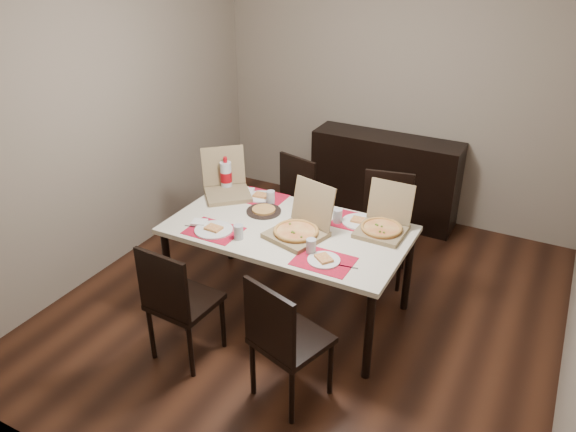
{
  "coord_description": "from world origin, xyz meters",
  "views": [
    {
      "loc": [
        1.59,
        -3.4,
        2.8
      ],
      "look_at": [
        -0.14,
        -0.11,
        0.85
      ],
      "focal_mm": 35.0,
      "sensor_mm": 36.0,
      "label": 1
    }
  ],
  "objects_px": {
    "chair_near_right": "(283,338)",
    "dining_table": "(288,235)",
    "soda_bottle": "(226,176)",
    "chair_far_left": "(289,203)",
    "dip_bowl": "(312,223)",
    "chair_near_left": "(177,300)",
    "sideboard": "(384,178)",
    "chair_far_right": "(385,222)",
    "pizza_box_center": "(299,229)"
  },
  "relations": [
    {
      "from": "dining_table",
      "to": "chair_near_left",
      "type": "xyz_separation_m",
      "value": [
        -0.4,
        -0.88,
        -0.17
      ]
    },
    {
      "from": "chair_far_right",
      "to": "soda_bottle",
      "type": "distance_m",
      "value": 1.42
    },
    {
      "from": "dining_table",
      "to": "dip_bowl",
      "type": "xyz_separation_m",
      "value": [
        0.14,
        0.13,
        0.08
      ]
    },
    {
      "from": "soda_bottle",
      "to": "dip_bowl",
      "type": "bearing_deg",
      "value": -13.98
    },
    {
      "from": "chair_near_left",
      "to": "chair_near_right",
      "type": "height_order",
      "value": "same"
    },
    {
      "from": "chair_near_right",
      "to": "chair_far_right",
      "type": "height_order",
      "value": "same"
    },
    {
      "from": "chair_near_left",
      "to": "chair_far_right",
      "type": "bearing_deg",
      "value": 63.02
    },
    {
      "from": "chair_far_left",
      "to": "pizza_box_center",
      "type": "xyz_separation_m",
      "value": [
        0.54,
        -0.86,
        0.3
      ]
    },
    {
      "from": "dip_bowl",
      "to": "soda_bottle",
      "type": "relative_size",
      "value": 0.36
    },
    {
      "from": "sideboard",
      "to": "dip_bowl",
      "type": "height_order",
      "value": "sideboard"
    },
    {
      "from": "chair_near_left",
      "to": "soda_bottle",
      "type": "xyz_separation_m",
      "value": [
        -0.39,
        1.24,
        0.37
      ]
    },
    {
      "from": "chair_far_left",
      "to": "chair_far_right",
      "type": "xyz_separation_m",
      "value": [
        0.9,
        0.07,
        0.0
      ]
    },
    {
      "from": "dining_table",
      "to": "chair_far_right",
      "type": "relative_size",
      "value": 1.94
    },
    {
      "from": "chair_far_right",
      "to": "dip_bowl",
      "type": "height_order",
      "value": "chair_far_right"
    },
    {
      "from": "chair_near_right",
      "to": "dining_table",
      "type": "bearing_deg",
      "value": 116.06
    },
    {
      "from": "sideboard",
      "to": "chair_near_right",
      "type": "xyz_separation_m",
      "value": [
        0.29,
        -2.77,
        0.06
      ]
    },
    {
      "from": "dip_bowl",
      "to": "sideboard",
      "type": "bearing_deg",
      "value": 89.91
    },
    {
      "from": "pizza_box_center",
      "to": "soda_bottle",
      "type": "xyz_separation_m",
      "value": [
        -0.92,
        0.43,
        0.07
      ]
    },
    {
      "from": "chair_far_left",
      "to": "dip_bowl",
      "type": "bearing_deg",
      "value": -50.64
    },
    {
      "from": "chair_near_right",
      "to": "soda_bottle",
      "type": "xyz_separation_m",
      "value": [
        -1.22,
        1.25,
        0.37
      ]
    },
    {
      "from": "dining_table",
      "to": "soda_bottle",
      "type": "height_order",
      "value": "soda_bottle"
    },
    {
      "from": "sideboard",
      "to": "chair_near_left",
      "type": "bearing_deg",
      "value": -101.03
    },
    {
      "from": "soda_bottle",
      "to": "sideboard",
      "type": "bearing_deg",
      "value": 58.73
    },
    {
      "from": "sideboard",
      "to": "pizza_box_center",
      "type": "distance_m",
      "value": 1.99
    },
    {
      "from": "chair_near_left",
      "to": "chair_near_right",
      "type": "xyz_separation_m",
      "value": [
        0.83,
        -0.01,
        0.0
      ]
    },
    {
      "from": "chair_near_left",
      "to": "dip_bowl",
      "type": "xyz_separation_m",
      "value": [
        0.54,
        1.0,
        0.25
      ]
    },
    {
      "from": "sideboard",
      "to": "chair_near_right",
      "type": "bearing_deg",
      "value": -83.95
    },
    {
      "from": "dining_table",
      "to": "chair_far_left",
      "type": "distance_m",
      "value": 0.91
    },
    {
      "from": "soda_bottle",
      "to": "chair_near_left",
      "type": "bearing_deg",
      "value": -72.51
    },
    {
      "from": "chair_far_left",
      "to": "chair_far_right",
      "type": "distance_m",
      "value": 0.9
    },
    {
      "from": "dip_bowl",
      "to": "soda_bottle",
      "type": "bearing_deg",
      "value": 166.02
    },
    {
      "from": "chair_near_left",
      "to": "chair_far_left",
      "type": "relative_size",
      "value": 1.0
    },
    {
      "from": "pizza_box_center",
      "to": "dip_bowl",
      "type": "height_order",
      "value": "pizza_box_center"
    },
    {
      "from": "dip_bowl",
      "to": "soda_bottle",
      "type": "xyz_separation_m",
      "value": [
        -0.92,
        0.23,
        0.11
      ]
    },
    {
      "from": "sideboard",
      "to": "chair_near_left",
      "type": "relative_size",
      "value": 1.61
    },
    {
      "from": "chair_far_left",
      "to": "soda_bottle",
      "type": "height_order",
      "value": "soda_bottle"
    },
    {
      "from": "chair_far_left",
      "to": "dip_bowl",
      "type": "xyz_separation_m",
      "value": [
        0.55,
        -0.67,
        0.25
      ]
    },
    {
      "from": "dining_table",
      "to": "chair_far_left",
      "type": "bearing_deg",
      "value": 117.3
    },
    {
      "from": "sideboard",
      "to": "chair_near_right",
      "type": "relative_size",
      "value": 1.61
    },
    {
      "from": "soda_bottle",
      "to": "chair_far_left",
      "type": "bearing_deg",
      "value": 49.32
    },
    {
      "from": "sideboard",
      "to": "chair_far_left",
      "type": "relative_size",
      "value": 1.61
    },
    {
      "from": "dip_bowl",
      "to": "chair_far_right",
      "type": "bearing_deg",
      "value": 64.52
    },
    {
      "from": "chair_far_left",
      "to": "pizza_box_center",
      "type": "distance_m",
      "value": 1.06
    },
    {
      "from": "chair_near_left",
      "to": "dip_bowl",
      "type": "bearing_deg",
      "value": 61.95
    },
    {
      "from": "chair_near_right",
      "to": "pizza_box_center",
      "type": "bearing_deg",
      "value": 110.48
    },
    {
      "from": "chair_near_right",
      "to": "chair_far_right",
      "type": "bearing_deg",
      "value": 88.23
    },
    {
      "from": "soda_bottle",
      "to": "dining_table",
      "type": "bearing_deg",
      "value": -24.53
    },
    {
      "from": "sideboard",
      "to": "soda_bottle",
      "type": "relative_size",
      "value": 4.97
    },
    {
      "from": "dining_table",
      "to": "chair_near_left",
      "type": "height_order",
      "value": "chair_near_left"
    },
    {
      "from": "chair_near_right",
      "to": "chair_far_left",
      "type": "distance_m",
      "value": 1.88
    }
  ]
}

